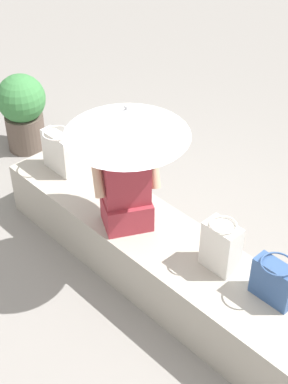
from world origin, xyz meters
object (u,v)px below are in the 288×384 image
at_px(person_seated, 126,181).
at_px(parasol, 127,122).
at_px(tote_bag_canvas, 274,281).
at_px(shoulder_bag_spare, 58,151).
at_px(handbag_black, 221,246).
at_px(planter_far, 23,110).

relative_size(person_seated, parasol, 0.88).
height_order(person_seated, tote_bag_canvas, person_seated).
distance_m(tote_bag_canvas, shoulder_bag_spare, 2.07).
bearing_deg(shoulder_bag_spare, handbag_black, 3.23).
xyz_separation_m(shoulder_bag_spare, planter_far, (-1.10, 0.36, -0.20)).
xyz_separation_m(person_seated, planter_far, (-1.99, 0.42, -0.41)).
bearing_deg(planter_far, parasol, -12.43).
xyz_separation_m(parasol, shoulder_bag_spare, (-0.95, 0.09, -0.72)).
bearing_deg(shoulder_bag_spare, planter_far, 161.71).
bearing_deg(parasol, shoulder_bag_spare, 174.71).
distance_m(parasol, tote_bag_canvas, 1.37).
xyz_separation_m(handbag_black, planter_far, (-2.75, 0.27, -0.20)).
bearing_deg(person_seated, parasol, -29.58).
xyz_separation_m(person_seated, parasol, (0.05, -0.03, 0.51)).
bearing_deg(person_seated, tote_bag_canvas, 8.54).
relative_size(handbag_black, tote_bag_canvas, 1.23).
relative_size(parasol, shoulder_bag_spare, 2.82).
relative_size(parasol, tote_bag_canvas, 3.35).
bearing_deg(handbag_black, tote_bag_canvas, 3.41).
distance_m(person_seated, handbag_black, 0.80).
bearing_deg(handbag_black, shoulder_bag_spare, -176.77).
bearing_deg(tote_bag_canvas, handbag_black, -176.59).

